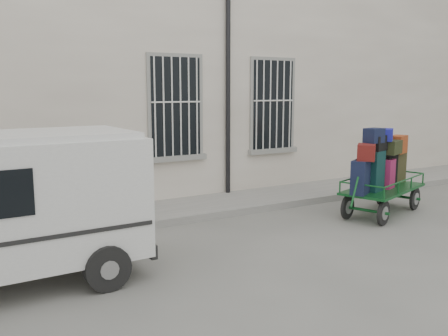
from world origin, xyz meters
name	(u,v)px	position (x,y,z in m)	size (l,w,h in m)	color
ground	(266,233)	(0.00, 0.00, 0.00)	(80.00, 80.00, 0.00)	slate
building	(148,76)	(0.00, 5.50, 3.00)	(24.00, 5.15, 6.00)	beige
sidewalk	(208,206)	(0.00, 2.20, 0.07)	(24.00, 1.70, 0.15)	gray
luggage_cart	(382,169)	(2.91, -0.09, 0.98)	(2.63, 1.65, 1.87)	black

